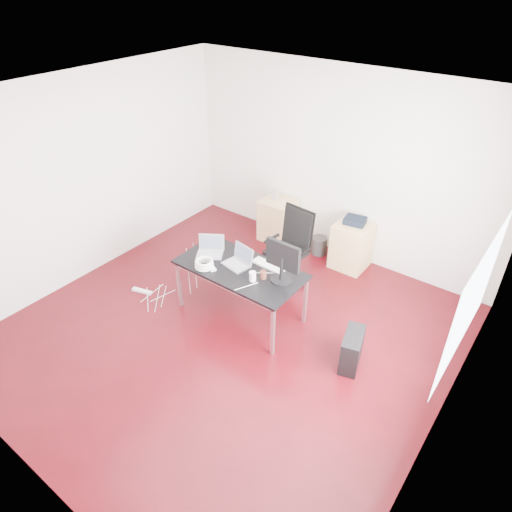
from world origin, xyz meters
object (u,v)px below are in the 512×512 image
Objects in this scene: pc_tower at (352,350)px; desk at (240,271)px; office_chair at (291,244)px; filing_cabinet_right at (352,246)px; filing_cabinet_left at (278,220)px.

desk is at bearing 166.51° from pc_tower.
pc_tower is at bearing -27.12° from office_chair.
office_chair is 1.80m from pc_tower.
filing_cabinet_right is at bearing 63.63° from office_chair.
filing_cabinet_left is (-0.71, 1.87, -0.33)m from desk.
office_chair is at bearing 131.34° from pc_tower.
pc_tower is (0.94, -1.80, -0.13)m from filing_cabinet_right.
filing_cabinet_left is at bearing 110.81° from desk.
desk is 1.99m from filing_cabinet_right.
filing_cabinet_right is (1.32, 0.00, 0.00)m from filing_cabinet_left.
office_chair is 2.40× the size of pc_tower.
office_chair is 1.54× the size of filing_cabinet_left.
office_chair reaches higher than filing_cabinet_right.
desk reaches higher than pc_tower.
desk is 1.02m from office_chair.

